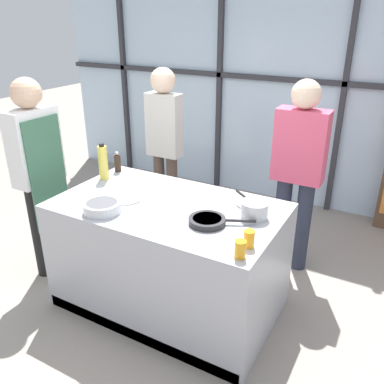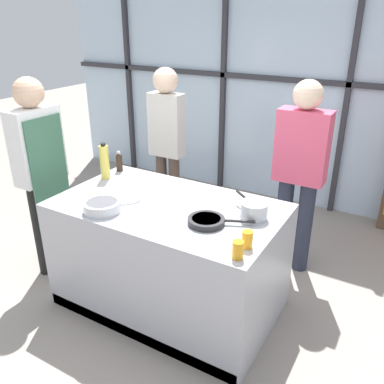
{
  "view_description": "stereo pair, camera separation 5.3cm",
  "coord_description": "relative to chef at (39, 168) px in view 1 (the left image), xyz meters",
  "views": [
    {
      "loc": [
        1.52,
        -2.34,
        2.26
      ],
      "look_at": [
        0.16,
        0.1,
        1.02
      ],
      "focal_mm": 38.0,
      "sensor_mm": 36.0,
      "label": 1
    },
    {
      "loc": [
        1.57,
        -2.32,
        2.26
      ],
      "look_at": [
        0.16,
        0.1,
        1.02
      ],
      "focal_mm": 38.0,
      "sensor_mm": 36.0,
      "label": 2
    }
  ],
  "objects": [
    {
      "name": "chef",
      "position": [
        0.0,
        0.0,
        0.0
      ],
      "size": [
        0.25,
        0.44,
        1.8
      ],
      "rotation": [
        0.0,
        0.0,
        -1.57
      ],
      "color": "black",
      "rests_on": "ground_plane"
    },
    {
      "name": "juice_glass_near",
      "position": [
        2.02,
        -0.3,
        -0.05
      ],
      "size": [
        0.07,
        0.07,
        0.11
      ],
      "primitive_type": "cylinder",
      "color": "orange",
      "rests_on": "demo_island"
    },
    {
      "name": "spectator_far_left",
      "position": [
        0.55,
        1.16,
        0.04
      ],
      "size": [
        0.36,
        0.25,
        1.78
      ],
      "rotation": [
        0.0,
        0.0,
        3.14
      ],
      "color": "#47382D",
      "rests_on": "ground_plane"
    },
    {
      "name": "mixing_bowl",
      "position": [
        0.9,
        -0.23,
        -0.06
      ],
      "size": [
        0.28,
        0.28,
        0.08
      ],
      "color": "silver",
      "rests_on": "demo_island"
    },
    {
      "name": "frying_pan",
      "position": [
        1.66,
        -0.01,
        -0.08
      ],
      "size": [
        0.44,
        0.28,
        0.04
      ],
      "color": "#232326",
      "rests_on": "demo_island"
    },
    {
      "name": "demo_island",
      "position": [
        1.25,
        0.11,
        -0.57
      ],
      "size": [
        1.73,
        1.01,
        0.92
      ],
      "color": "#A8AAB2",
      "rests_on": "ground_plane"
    },
    {
      "name": "saucepan",
      "position": [
        1.9,
        0.23,
        -0.04
      ],
      "size": [
        0.32,
        0.28,
        0.12
      ],
      "color": "silver",
      "rests_on": "demo_island"
    },
    {
      "name": "back_window_wall",
      "position": [
        1.25,
        2.64,
        0.37
      ],
      "size": [
        6.4,
        0.1,
        2.8
      ],
      "color": "silver",
      "rests_on": "ground_plane"
    },
    {
      "name": "ground_plane",
      "position": [
        1.25,
        0.11,
        -1.03
      ],
      "size": [
        18.0,
        18.0,
        0.0
      ],
      "primitive_type": "plane",
      "color": "gray"
    },
    {
      "name": "pepper_grinder",
      "position": [
        0.47,
        0.49,
        -0.02
      ],
      "size": [
        0.06,
        0.06,
        0.19
      ],
      "color": "#332319",
      "rests_on": "demo_island"
    },
    {
      "name": "juice_glass_far",
      "position": [
        2.02,
        -0.16,
        -0.05
      ],
      "size": [
        0.07,
        0.07,
        0.11
      ],
      "primitive_type": "cylinder",
      "color": "orange",
      "rests_on": "demo_island"
    },
    {
      "name": "white_plate",
      "position": [
        0.9,
        0.04,
        -0.1
      ],
      "size": [
        0.27,
        0.27,
        0.01
      ],
      "primitive_type": "cylinder",
      "color": "white",
      "rests_on": "demo_island"
    },
    {
      "name": "spectator_center_left",
      "position": [
        1.95,
        1.16,
        -0.02
      ],
      "size": [
        0.45,
        0.25,
        1.77
      ],
      "rotation": [
        0.0,
        0.0,
        3.14
      ],
      "color": "#232838",
      "rests_on": "ground_plane"
    },
    {
      "name": "oil_bottle",
      "position": [
        0.48,
        0.29,
        0.05
      ],
      "size": [
        0.08,
        0.08,
        0.32
      ],
      "color": "#E0CC4C",
      "rests_on": "demo_island"
    }
  ]
}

